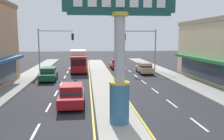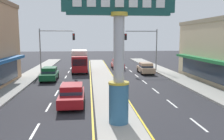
% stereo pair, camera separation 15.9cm
% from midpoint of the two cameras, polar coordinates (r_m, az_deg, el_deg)
% --- Properties ---
extents(median_strip, '(2.58, 52.00, 0.14)m').
position_cam_midpoint_polar(median_strip, '(26.15, -2.30, -2.97)').
color(median_strip, '#A39E93').
rests_on(median_strip, ground).
extents(sidewalk_left, '(2.66, 60.00, 0.18)m').
position_cam_midpoint_polar(sidewalk_left, '(25.26, -23.37, -3.95)').
color(sidewalk_left, '#9E9B93').
rests_on(sidewalk_left, ground).
extents(sidewalk_right, '(2.66, 60.00, 0.18)m').
position_cam_midpoint_polar(sidewalk_right, '(26.49, 18.36, -3.18)').
color(sidewalk_right, '#9E9B93').
rests_on(sidewalk_right, ground).
extents(lane_markings, '(9.32, 52.00, 0.01)m').
position_cam_midpoint_polar(lane_markings, '(24.83, -2.09, -3.70)').
color(lane_markings, silver).
rests_on(lane_markings, ground).
extents(district_sign, '(6.10, 1.17, 7.45)m').
position_cam_midpoint_polar(district_sign, '(12.98, 1.50, 3.25)').
color(district_sign, '#33668C').
rests_on(district_sign, median_strip).
extents(traffic_light_left_side, '(4.86, 0.46, 6.20)m').
position_cam_midpoint_polar(traffic_light_left_side, '(33.56, -14.51, 6.36)').
color(traffic_light_left_side, slate).
rests_on(traffic_light_left_side, ground).
extents(traffic_light_right_side, '(4.86, 0.46, 6.20)m').
position_cam_midpoint_polar(traffic_light_right_side, '(34.78, 7.57, 6.58)').
color(traffic_light_right_side, slate).
rests_on(traffic_light_right_side, ground).
extents(sedan_near_right_lane, '(1.85, 4.31, 1.53)m').
position_cam_midpoint_polar(sedan_near_right_lane, '(37.71, 0.94, 1.47)').
color(sedan_near_right_lane, maroon).
rests_on(sedan_near_right_lane, ground).
extents(sedan_far_right_lane, '(1.91, 4.34, 1.53)m').
position_cam_midpoint_polar(sedan_far_right_lane, '(33.13, 7.76, 0.52)').
color(sedan_far_right_lane, tan).
rests_on(sedan_far_right_lane, ground).
extents(sedan_near_left_lane, '(1.94, 4.35, 1.53)m').
position_cam_midpoint_polar(sedan_near_left_lane, '(28.45, -15.26, -0.89)').
color(sedan_near_left_lane, '#14562D').
rests_on(sedan_near_left_lane, ground).
extents(box_truck_mid_left_lane, '(2.46, 6.98, 3.12)m').
position_cam_midpoint_polar(box_truck_mid_left_lane, '(34.80, -8.29, 2.36)').
color(box_truck_mid_left_lane, maroon).
rests_on(box_truck_mid_left_lane, ground).
extents(sedan_far_left_oncoming, '(1.86, 4.31, 1.53)m').
position_cam_midpoint_polar(sedan_far_left_oncoming, '(17.78, -9.97, -5.88)').
color(sedan_far_left_oncoming, maroon).
rests_on(sedan_far_left_oncoming, ground).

